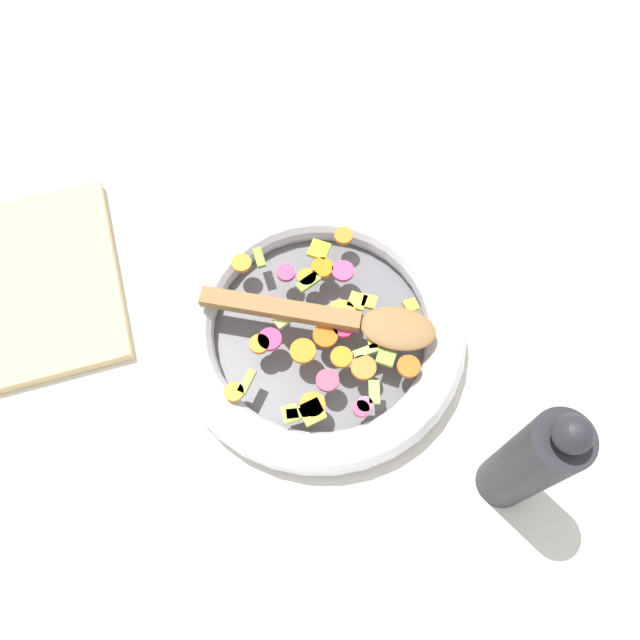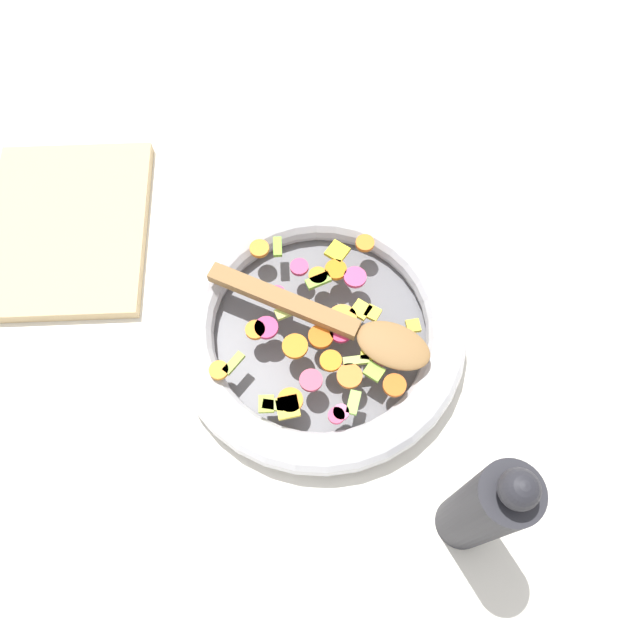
% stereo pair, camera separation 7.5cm
% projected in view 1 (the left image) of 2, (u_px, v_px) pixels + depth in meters
% --- Properties ---
extents(ground_plane, '(4.00, 4.00, 0.00)m').
position_uv_depth(ground_plane, '(320.00, 336.00, 0.80)').
color(ground_plane, silver).
extents(skillet, '(0.37, 0.37, 0.05)m').
position_uv_depth(skillet, '(320.00, 329.00, 0.78)').
color(skillet, slate).
rests_on(skillet, ground_plane).
extents(chopped_vegetables, '(0.25, 0.26, 0.01)m').
position_uv_depth(chopped_vegetables, '(325.00, 332.00, 0.75)').
color(chopped_vegetables, orange).
rests_on(chopped_vegetables, skillet).
extents(wooden_spoon, '(0.16, 0.27, 0.01)m').
position_uv_depth(wooden_spoon, '(343.00, 319.00, 0.74)').
color(wooden_spoon, olive).
rests_on(wooden_spoon, chopped_vegetables).
extents(pepper_mill, '(0.06, 0.06, 0.25)m').
position_uv_depth(pepper_mill, '(530.00, 463.00, 0.62)').
color(pepper_mill, '#232328').
rests_on(pepper_mill, ground_plane).
extents(cutting_board, '(0.27, 0.22, 0.02)m').
position_uv_depth(cutting_board, '(35.00, 285.00, 0.82)').
color(cutting_board, tan).
rests_on(cutting_board, ground_plane).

